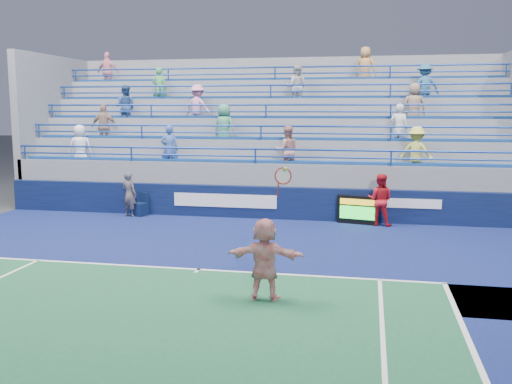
% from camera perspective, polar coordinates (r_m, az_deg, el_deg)
% --- Properties ---
extents(ground, '(120.00, 120.00, 0.00)m').
position_cam_1_polar(ground, '(13.36, -5.77, -7.80)').
color(ground, '#333538').
extents(sponsor_wall, '(18.00, 0.32, 1.10)m').
position_cam_1_polar(sponsor_wall, '(19.40, -0.17, -1.03)').
color(sponsor_wall, '#091032').
rests_on(sponsor_wall, ground).
extents(bleacher_stand, '(18.00, 5.61, 6.13)m').
position_cam_1_polar(bleacher_stand, '(22.95, 1.68, 2.93)').
color(bleacher_stand, slate).
rests_on(bleacher_stand, ground).
extents(serve_speed_board, '(1.34, 0.43, 0.93)m').
position_cam_1_polar(serve_speed_board, '(18.65, 10.15, -1.80)').
color(serve_speed_board, black).
rests_on(serve_speed_board, ground).
extents(judge_chair, '(0.59, 0.60, 0.81)m').
position_cam_1_polar(judge_chair, '(20.27, -11.55, -1.62)').
color(judge_chair, '#0B1737').
rests_on(judge_chair, ground).
extents(tennis_player, '(1.53, 0.53, 2.62)m').
position_cam_1_polar(tennis_player, '(11.12, 0.88, -6.70)').
color(tennis_player, white).
rests_on(tennis_player, ground).
extents(line_judge, '(0.66, 0.53, 1.56)m').
position_cam_1_polar(line_judge, '(20.12, -12.56, -0.23)').
color(line_judge, '#141838').
rests_on(line_judge, ground).
extents(ball_girl, '(0.92, 0.77, 1.67)m').
position_cam_1_polar(ball_girl, '(18.53, 12.29, -0.77)').
color(ball_girl, red).
rests_on(ball_girl, ground).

